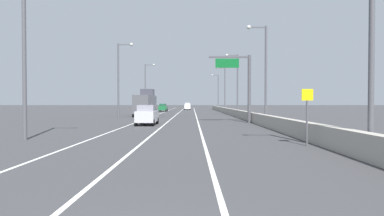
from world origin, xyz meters
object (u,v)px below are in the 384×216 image
(lamp_post_left_mid, at_px, (118,75))
(lamp_post_right_third, at_px, (234,80))
(car_silver_1, at_px, (145,115))
(car_white_0, at_px, (186,106))
(lamp_post_left_near, at_px, (26,43))
(lamp_post_right_second, at_px, (262,68))
(lamp_post_right_fifth, at_px, (216,90))
(lamp_post_right_fourth, at_px, (222,86))
(car_green_2, at_px, (161,108))
(lamp_post_right_near, at_px, (364,17))
(speed_advisory_sign, at_px, (305,113))
(overhead_sign_gantry, at_px, (241,80))
(lamp_post_left_far, at_px, (145,85))
(box_truck, at_px, (144,104))

(lamp_post_left_mid, bearing_deg, lamp_post_right_third, 30.03)
(lamp_post_left_mid, bearing_deg, car_silver_1, -65.25)
(car_white_0, bearing_deg, lamp_post_left_near, -96.67)
(lamp_post_right_second, distance_m, lamp_post_left_mid, 19.95)
(lamp_post_right_fifth, height_order, car_silver_1, lamp_post_right_fifth)
(car_silver_1, bearing_deg, lamp_post_left_mid, 114.75)
(lamp_post_right_fourth, height_order, car_green_2, lamp_post_right_fourth)
(lamp_post_left_near, relative_size, lamp_post_left_mid, 1.00)
(lamp_post_left_mid, bearing_deg, lamp_post_right_near, -60.22)
(lamp_post_right_fourth, relative_size, car_white_0, 2.29)
(lamp_post_left_near, height_order, car_green_2, lamp_post_left_near)
(speed_advisory_sign, bearing_deg, car_green_2, 102.27)
(lamp_post_right_second, height_order, lamp_post_right_third, same)
(lamp_post_right_fifth, bearing_deg, lamp_post_left_near, -103.30)
(lamp_post_right_third, height_order, lamp_post_right_fourth, same)
(lamp_post_left_near, height_order, car_silver_1, lamp_post_left_near)
(lamp_post_right_fifth, xyz_separation_m, car_white_0, (-8.80, -0.04, -4.87))
(lamp_post_right_fourth, xyz_separation_m, lamp_post_right_fifth, (0.10, 19.90, 0.00))
(overhead_sign_gantry, height_order, lamp_post_right_near, lamp_post_right_near)
(speed_advisory_sign, relative_size, car_silver_1, 0.72)
(car_silver_1, bearing_deg, overhead_sign_gantry, 18.63)
(lamp_post_left_near, distance_m, car_silver_1, 14.45)
(lamp_post_right_fifth, relative_size, lamp_post_left_near, 1.00)
(speed_advisory_sign, bearing_deg, lamp_post_right_fourth, 88.72)
(lamp_post_left_near, bearing_deg, overhead_sign_gantry, 45.47)
(lamp_post_right_third, xyz_separation_m, car_silver_1, (-11.89, -21.35, -4.92))
(overhead_sign_gantry, distance_m, car_white_0, 58.23)
(lamp_post_left_far, distance_m, car_green_2, 11.25)
(overhead_sign_gantry, xyz_separation_m, car_white_0, (-7.00, 57.69, -3.68))
(lamp_post_left_mid, height_order, car_silver_1, lamp_post_left_mid)
(lamp_post_right_near, xyz_separation_m, lamp_post_left_near, (-17.29, 6.00, 0.00))
(speed_advisory_sign, distance_m, car_silver_1, 18.48)
(overhead_sign_gantry, height_order, car_green_2, overhead_sign_gantry)
(lamp_post_left_far, bearing_deg, car_green_2, 75.09)
(lamp_post_right_near, bearing_deg, speed_advisory_sign, 110.69)
(lamp_post_right_near, height_order, lamp_post_right_third, same)
(lamp_post_right_near, height_order, lamp_post_right_fifth, same)
(overhead_sign_gantry, relative_size, box_truck, 0.79)
(car_silver_1, height_order, box_truck, box_truck)
(lamp_post_left_mid, xyz_separation_m, car_white_0, (8.41, 49.67, -4.87))
(lamp_post_right_fifth, height_order, lamp_post_left_far, same)
(car_silver_1, bearing_deg, lamp_post_right_near, -57.33)
(speed_advisory_sign, relative_size, car_green_2, 0.68)
(lamp_post_right_fourth, relative_size, car_silver_1, 2.48)
(lamp_post_left_far, bearing_deg, lamp_post_right_second, -63.19)
(lamp_post_right_third, relative_size, lamp_post_right_fifth, 1.00)
(lamp_post_right_fourth, height_order, box_truck, lamp_post_right_fourth)
(lamp_post_right_third, height_order, lamp_post_left_far, same)
(car_white_0, height_order, box_truck, box_truck)
(overhead_sign_gantry, relative_size, lamp_post_left_far, 0.73)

